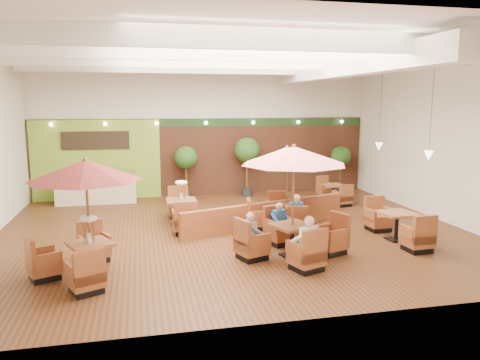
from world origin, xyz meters
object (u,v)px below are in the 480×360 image
object	(u,v)px
table_2	(285,169)
topiary_0	(186,160)
table_0	(84,193)
table_4	(397,227)
topiary_1	(247,153)
diner_0	(307,238)
service_counter	(96,189)
diner_2	(252,230)
table_1	(293,182)
diner_3	(296,211)
table_5	(333,193)
diner_1	(280,219)
table_3	(182,210)
topiary_2	(341,158)
booth_divider	(267,215)
diner_4	(296,211)

from	to	relation	value
table_2	topiary_0	xyz separation A→B (m)	(-2.53, 5.17, -0.26)
table_0	table_4	distance (m)	8.51
table_2	table_4	bearing A→B (deg)	-25.18
topiary_1	diner_0	world-z (taller)	topiary_1
service_counter	table_2	distance (m)	7.92
table_0	diner_2	size ratio (longest dim) A/B	3.79
table_1	diner_2	bearing A→B (deg)	160.45
diner_3	table_2	bearing A→B (deg)	112.30
topiary_1	diner_2	distance (m)	8.12
table_4	table_5	bearing A→B (deg)	82.29
service_counter	diner_3	distance (m)	8.50
table_4	diner_1	distance (m)	3.39
table_5	topiary_0	world-z (taller)	topiary_0
table_3	topiary_2	xyz separation A→B (m)	(7.31, 4.18, 0.99)
diner_0	diner_1	size ratio (longest dim) A/B	1.21
table_4	topiary_2	distance (m)	7.39
topiary_1	table_4	bearing A→B (deg)	-69.38
diner_2	table_0	bearing A→B (deg)	-97.48
table_5	diner_3	xyz separation A→B (m)	(-3.03, -4.28, 0.43)
table_3	table_4	bearing A→B (deg)	-26.43
booth_divider	table_3	bearing A→B (deg)	142.71
topiary_2	table_4	bearing A→B (deg)	-101.76
service_counter	diner_4	size ratio (longest dim) A/B	4.03
topiary_2	diner_2	distance (m)	9.86
booth_divider	table_3	world-z (taller)	table_3
service_counter	table_0	distance (m)	8.12
service_counter	topiary_2	distance (m)	10.27
table_1	topiary_0	size ratio (longest dim) A/B	1.39
table_0	diner_1	world-z (taller)	table_0
table_0	table_5	distance (m)	10.89
booth_divider	diner_1	distance (m)	1.78
booth_divider	table_5	xyz separation A→B (m)	(3.63, 3.24, -0.08)
table_2	topiary_2	distance (m)	6.66
diner_4	table_1	bearing A→B (deg)	-92.68
diner_2	service_counter	bearing A→B (deg)	-162.78
table_3	table_5	size ratio (longest dim) A/B	1.16
booth_divider	topiary_2	size ratio (longest dim) A/B	2.94
table_3	topiary_1	xyz separation A→B (m)	(3.12, 4.18, 1.32)
table_2	topiary_1	world-z (taller)	table_2
topiary_0	diner_0	bearing A→B (deg)	-78.11
table_3	diner_0	bearing A→B (deg)	-61.85
topiary_2	diner_3	world-z (taller)	topiary_2
diner_0	diner_1	world-z (taller)	diner_0
table_4	topiary_2	world-z (taller)	topiary_2
service_counter	table_4	xyz separation A→B (m)	(8.74, -6.96, -0.19)
topiary_0	diner_4	world-z (taller)	topiary_0
diner_2	table_4	bearing A→B (deg)	86.87
diner_2	diner_4	bearing A→B (deg)	122.56
table_3	table_5	xyz separation A→B (m)	(6.21, 2.35, -0.17)
table_5	topiary_2	bearing A→B (deg)	50.26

